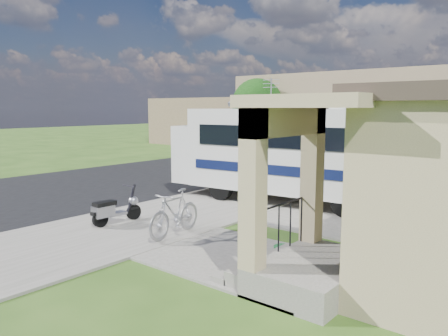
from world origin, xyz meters
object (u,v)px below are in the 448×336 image
Objects in this scene: scooter at (114,210)px; garden_hose at (283,251)px; motorhome at (289,150)px; shrub at (396,199)px; pickup_truck at (267,150)px; bicycle at (175,215)px; van at (317,140)px.

garden_hose is at bearing 13.14° from scooter.
shrub is at bearing -38.57° from motorhome.
motorhome is 20.74× the size of garden_hose.
pickup_truck is 13.70× the size of garden_hose.
bicycle is at bearing -151.26° from shrub.
scooter is at bearing -78.72° from van.
bicycle is (-4.51, -2.47, -0.61)m from shrub.
motorhome is at bearing -67.65° from van.
pickup_truck reaches higher than scooter.
motorhome is 10.79m from pickup_truck.
van is 22.88m from garden_hose.
scooter is 0.81× the size of bicycle.
scooter is 22.07m from van.
shrub is at bearing 140.49° from pickup_truck.
van is (-5.06, 21.48, 0.43)m from scooter.
garden_hose is (2.76, 0.58, -0.48)m from bicycle.
bicycle is 2.86m from garden_hose.
shrub reaches higher than bicycle.
van is at bearing -78.87° from pickup_truck.
pickup_truck is at bearing 110.42° from scooter.
shrub reaches higher than scooter.
bicycle is 0.35× the size of pickup_truck.
bicycle reaches higher than garden_hose.
bicycle is (-0.04, -5.34, -1.21)m from motorhome.
pickup_truck is at bearing 134.11° from shrub.
garden_hose is at bearing 4.55° from bicycle.
garden_hose is at bearing -66.11° from motorhome.
scooter is 4.92m from garden_hose.
motorhome is at bearing 82.28° from bicycle.
shrub is at bearing 47.27° from garden_hose.
shrub is (4.47, -2.87, -0.60)m from motorhome.
motorhome is at bearing 119.76° from garden_hose.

